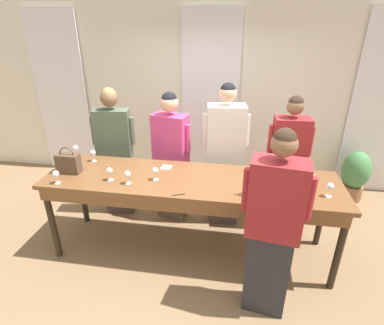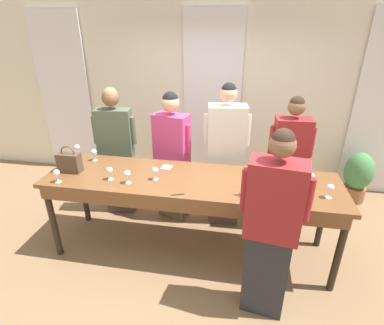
{
  "view_description": "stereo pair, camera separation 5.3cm",
  "coord_description": "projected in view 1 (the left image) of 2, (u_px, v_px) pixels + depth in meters",
  "views": [
    {
      "loc": [
        0.46,
        -2.8,
        2.47
      ],
      "look_at": [
        0.0,
        0.08,
        1.11
      ],
      "focal_mm": 28.0,
      "sensor_mm": 36.0,
      "label": 1
    },
    {
      "loc": [
        0.51,
        -2.79,
        2.47
      ],
      "look_at": [
        0.0,
        0.08,
        1.11
      ],
      "focal_mm": 28.0,
      "sensor_mm": 36.0,
      "label": 2
    }
  ],
  "objects": [
    {
      "name": "curtain_panel_right",
      "position": [
        382.0,
        108.0,
        4.37
      ],
      "size": [
        0.9,
        0.03,
        2.69
      ],
      "color": "white",
      "rests_on": "ground_plane"
    },
    {
      "name": "wine_glass_back_right",
      "position": [
        56.0,
        174.0,
        3.07
      ],
      "size": [
        0.07,
        0.07,
        0.14
      ],
      "color": "white",
      "rests_on": "tasting_bar"
    },
    {
      "name": "wine_bottle",
      "position": [
        254.0,
        184.0,
        2.84
      ],
      "size": [
        0.08,
        0.08,
        0.34
      ],
      "color": "black",
      "rests_on": "tasting_bar"
    },
    {
      "name": "wall_back",
      "position": [
        210.0,
        98.0,
        4.77
      ],
      "size": [
        12.0,
        0.06,
        2.8
      ],
      "color": "silver",
      "rests_on": "ground_plane"
    },
    {
      "name": "potted_plant",
      "position": [
        355.0,
        174.0,
        4.49
      ],
      "size": [
        0.4,
        0.4,
        0.78
      ],
      "color": "#935B3D",
      "rests_on": "ground_plane"
    },
    {
      "name": "tasting_bar",
      "position": [
        190.0,
        187.0,
        3.22
      ],
      "size": [
        3.17,
        0.83,
        0.96
      ],
      "color": "brown",
      "rests_on": "ground_plane"
    },
    {
      "name": "napkin",
      "position": [
        166.0,
        167.0,
        3.45
      ],
      "size": [
        0.12,
        0.12,
        0.0
      ],
      "color": "white",
      "rests_on": "tasting_bar"
    },
    {
      "name": "wine_glass_front_right",
      "position": [
        311.0,
        176.0,
        3.03
      ],
      "size": [
        0.07,
        0.07,
        0.14
      ],
      "color": "white",
      "rests_on": "tasting_bar"
    },
    {
      "name": "guest_striped_shirt",
      "position": [
        287.0,
        165.0,
        3.68
      ],
      "size": [
        0.53,
        0.28,
        1.75
      ],
      "color": "#28282D",
      "rests_on": "ground_plane"
    },
    {
      "name": "wine_glass_front_left",
      "position": [
        155.0,
        171.0,
        3.13
      ],
      "size": [
        0.07,
        0.07,
        0.14
      ],
      "color": "white",
      "rests_on": "tasting_bar"
    },
    {
      "name": "guest_cream_sweater",
      "position": [
        225.0,
        157.0,
        3.76
      ],
      "size": [
        0.57,
        0.31,
        1.87
      ],
      "color": "#473833",
      "rests_on": "ground_plane"
    },
    {
      "name": "curtain_panel_left",
      "position": [
        62.0,
        96.0,
        5.09
      ],
      "size": [
        0.9,
        0.03,
        2.69
      ],
      "color": "white",
      "rests_on": "ground_plane"
    },
    {
      "name": "host_pouring",
      "position": [
        273.0,
        228.0,
        2.51
      ],
      "size": [
        0.56,
        0.31,
        1.79
      ],
      "color": "#28282D",
      "rests_on": "ground_plane"
    },
    {
      "name": "guest_pink_top",
      "position": [
        171.0,
        157.0,
        3.88
      ],
      "size": [
        0.55,
        0.33,
        1.74
      ],
      "color": "brown",
      "rests_on": "ground_plane"
    },
    {
      "name": "wine_glass_near_host",
      "position": [
        76.0,
        148.0,
        3.7
      ],
      "size": [
        0.07,
        0.07,
        0.14
      ],
      "color": "white",
      "rests_on": "tasting_bar"
    },
    {
      "name": "handbag",
      "position": [
        68.0,
        163.0,
        3.29
      ],
      "size": [
        0.25,
        0.12,
        0.31
      ],
      "color": "brown",
      "rests_on": "tasting_bar"
    },
    {
      "name": "wine_glass_front_mid",
      "position": [
        268.0,
        161.0,
        3.36
      ],
      "size": [
        0.07,
        0.07,
        0.14
      ],
      "color": "white",
      "rests_on": "tasting_bar"
    },
    {
      "name": "wine_glass_back_mid",
      "position": [
        93.0,
        153.0,
        3.57
      ],
      "size": [
        0.07,
        0.07,
        0.14
      ],
      "color": "white",
      "rests_on": "tasting_bar"
    },
    {
      "name": "pen",
      "position": [
        179.0,
        195.0,
        2.89
      ],
      "size": [
        0.13,
        0.05,
        0.01
      ],
      "color": "black",
      "rests_on": "tasting_bar"
    },
    {
      "name": "curtain_panel_center",
      "position": [
        210.0,
        102.0,
        4.73
      ],
      "size": [
        0.9,
        0.03,
        2.69
      ],
      "color": "white",
      "rests_on": "ground_plane"
    },
    {
      "name": "wine_glass_center_right",
      "position": [
        283.0,
        184.0,
        2.88
      ],
      "size": [
        0.07,
        0.07,
        0.14
      ],
      "color": "white",
      "rests_on": "tasting_bar"
    },
    {
      "name": "guest_olive_jacket",
      "position": [
        115.0,
        152.0,
        3.98
      ],
      "size": [
        0.57,
        0.27,
        1.77
      ],
      "color": "#473833",
      "rests_on": "ground_plane"
    },
    {
      "name": "wine_glass_center_mid",
      "position": [
        330.0,
        187.0,
        2.83
      ],
      "size": [
        0.07,
        0.07,
        0.14
      ],
      "color": "white",
      "rests_on": "tasting_bar"
    },
    {
      "name": "wine_glass_back_left",
      "position": [
        109.0,
        171.0,
        3.13
      ],
      "size": [
        0.07,
        0.07,
        0.14
      ],
      "color": "white",
      "rests_on": "tasting_bar"
    },
    {
      "name": "ground_plane",
      "position": [
        191.0,
        249.0,
        3.61
      ],
      "size": [
        18.0,
        18.0,
        0.0
      ],
      "primitive_type": "plane",
      "color": "#846647"
    },
    {
      "name": "wine_glass_center_left",
      "position": [
        128.0,
        175.0,
        3.06
      ],
      "size": [
        0.07,
        0.07,
        0.14
      ],
      "color": "white",
      "rests_on": "tasting_bar"
    }
  ]
}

